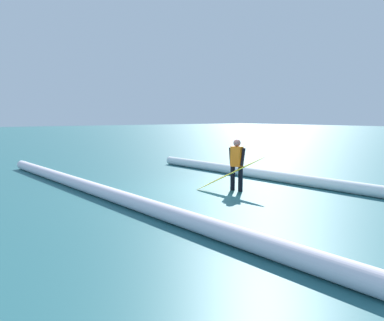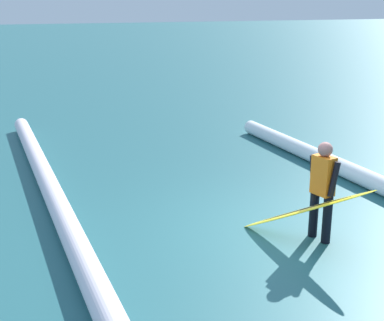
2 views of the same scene
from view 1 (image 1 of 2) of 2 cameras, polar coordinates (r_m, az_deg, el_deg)
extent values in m
plane|color=#276268|center=(11.61, 2.52, -4.45)|extent=(154.27, 154.27, 0.00)
cylinder|color=black|center=(11.45, 7.25, -2.78)|extent=(0.14, 0.14, 0.74)
cylinder|color=black|center=(11.60, 6.09, -2.63)|extent=(0.14, 0.14, 0.74)
cube|color=orange|center=(11.44, 6.71, 0.61)|extent=(0.37, 0.27, 0.60)
sphere|color=#9A6A65|center=(11.40, 6.74, 2.63)|extent=(0.22, 0.22, 0.22)
cylinder|color=black|center=(11.32, 7.62, 0.53)|extent=(0.09, 0.17, 0.53)
cylinder|color=black|center=(11.56, 5.82, 0.68)|extent=(0.09, 0.14, 0.53)
ellipsoid|color=yellow|center=(11.21, 5.70, -1.99)|extent=(1.95, 1.35, 1.15)
ellipsoid|color=black|center=(11.21, 5.70, -1.97)|extent=(1.50, 0.97, 0.93)
cylinder|color=white|center=(12.81, 16.38, -2.86)|extent=(14.56, 0.99, 0.36)
cylinder|color=white|center=(10.69, -13.08, -4.60)|extent=(15.17, 0.98, 0.36)
camera|label=2|loc=(4.09, 27.83, 24.94)|focal=50.17mm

